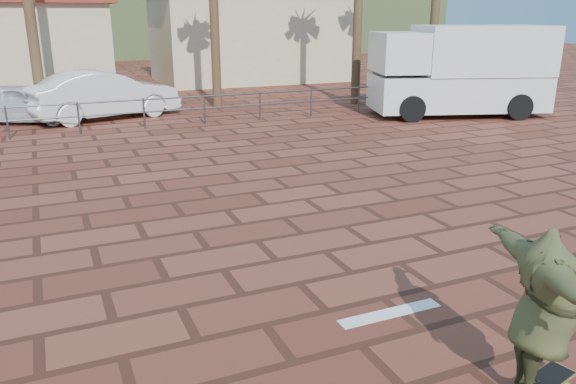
# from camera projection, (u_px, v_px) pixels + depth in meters

# --- Properties ---
(ground) EXTENTS (120.00, 120.00, 0.00)m
(ground) POSITION_uv_depth(u_px,v_px,m) (299.00, 283.00, 7.79)
(ground) COLOR brown
(ground) RESTS_ON ground
(paint_stripe) EXTENTS (1.40, 0.22, 0.01)m
(paint_stripe) POSITION_uv_depth(u_px,v_px,m) (390.00, 313.00, 7.01)
(paint_stripe) COLOR white
(paint_stripe) RESTS_ON ground
(guardrail) EXTENTS (24.06, 0.06, 1.00)m
(guardrail) POSITION_uv_depth(u_px,v_px,m) (144.00, 108.00, 18.06)
(guardrail) COLOR #47494F
(guardrail) RESTS_ON ground
(building_east) EXTENTS (10.60, 6.60, 5.00)m
(building_east) POSITION_uv_depth(u_px,v_px,m) (250.00, 34.00, 31.03)
(building_east) COLOR beige
(building_east) RESTS_ON ground
(hill_front) EXTENTS (70.00, 18.00, 6.00)m
(hill_front) POSITION_uv_depth(u_px,v_px,m) (68.00, 21.00, 50.54)
(hill_front) COLOR #384C28
(hill_front) RESTS_ON ground
(skateboarder) EXTENTS (1.20, 2.12, 1.67)m
(skateboarder) POSITION_uv_depth(u_px,v_px,m) (544.00, 312.00, 5.15)
(skateboarder) COLOR #3F4324
(skateboarder) RESTS_ON longboard
(campervan) EXTENTS (6.65, 4.31, 3.19)m
(campervan) POSITION_uv_depth(u_px,v_px,m) (460.00, 69.00, 20.30)
(campervan) COLOR silver
(campervan) RESTS_ON ground
(car_silver) EXTENTS (4.26, 2.99, 1.35)m
(car_silver) POSITION_uv_depth(u_px,v_px,m) (22.00, 103.00, 19.11)
(car_silver) COLOR silver
(car_silver) RESTS_ON ground
(car_white) EXTENTS (5.45, 3.19, 1.70)m
(car_white) POSITION_uv_depth(u_px,v_px,m) (104.00, 95.00, 19.82)
(car_white) COLOR silver
(car_white) RESTS_ON ground
(street_sign) EXTENTS (0.40, 0.13, 1.98)m
(street_sign) POSITION_uv_depth(u_px,v_px,m) (435.00, 73.00, 21.97)
(street_sign) COLOR gray
(street_sign) RESTS_ON ground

